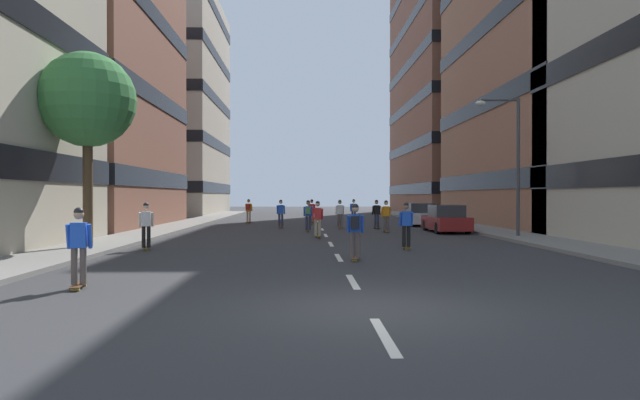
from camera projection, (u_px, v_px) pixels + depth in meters
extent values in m
plane|color=#333335|center=(322.00, 230.00, 32.73)|extent=(136.95, 136.95, 0.00)
cube|color=gray|center=(178.00, 226.00, 35.28)|extent=(2.58, 62.77, 0.14)
cube|color=gray|center=(461.00, 226.00, 35.87)|extent=(2.58, 62.77, 0.14)
cube|color=silver|center=(384.00, 336.00, 7.91)|extent=(0.16, 2.20, 0.01)
cube|color=silver|center=(353.00, 281.00, 12.91)|extent=(0.16, 2.20, 0.01)
cube|color=silver|center=(339.00, 258.00, 17.91)|extent=(0.16, 2.20, 0.01)
cube|color=silver|center=(331.00, 244.00, 22.91)|extent=(0.16, 2.20, 0.01)
cube|color=silver|center=(326.00, 235.00, 27.90)|extent=(0.16, 2.20, 0.01)
cube|color=silver|center=(322.00, 229.00, 32.90)|extent=(0.16, 2.20, 0.01)
cube|color=silver|center=(320.00, 225.00, 37.90)|extent=(0.16, 2.20, 0.01)
cube|color=silver|center=(318.00, 221.00, 42.90)|extent=(0.16, 2.20, 0.01)
cube|color=silver|center=(316.00, 219.00, 47.89)|extent=(0.16, 2.20, 0.01)
cube|color=silver|center=(315.00, 217.00, 52.89)|extent=(0.16, 2.20, 0.01)
cube|color=silver|center=(314.00, 215.00, 57.89)|extent=(0.16, 2.20, 0.01)
cube|color=brown|center=(29.00, 67.00, 35.27)|extent=(16.55, 16.91, 20.74)
cube|color=black|center=(30.00, 179.00, 35.33)|extent=(16.67, 17.03, 1.10)
cube|color=black|center=(30.00, 99.00, 35.29)|extent=(16.67, 17.03, 1.10)
cube|color=black|center=(29.00, 18.00, 35.25)|extent=(16.67, 17.03, 1.10)
cube|color=#BCB29E|center=(143.00, 106.00, 60.41)|extent=(16.55, 19.24, 23.88)
cube|color=black|center=(143.00, 188.00, 60.48)|extent=(16.67, 19.36, 1.10)
cube|color=black|center=(143.00, 145.00, 60.44)|extent=(16.67, 19.36, 1.10)
cube|color=black|center=(143.00, 102.00, 60.40)|extent=(16.67, 19.36, 1.10)
cube|color=black|center=(143.00, 59.00, 60.37)|extent=(16.67, 19.36, 1.10)
cube|color=black|center=(143.00, 15.00, 60.33)|extent=(16.67, 19.36, 1.10)
cube|color=#9E6B51|center=(602.00, 3.00, 36.44)|extent=(16.55, 20.06, 29.81)
cube|color=black|center=(602.00, 181.00, 36.54)|extent=(16.67, 20.18, 1.10)
cube|color=black|center=(602.00, 107.00, 36.50)|extent=(16.67, 20.18, 1.10)
cube|color=black|center=(602.00, 33.00, 36.46)|extent=(16.67, 20.18, 1.10)
cube|color=brown|center=(480.00, 51.00, 61.56)|extent=(16.55, 23.86, 36.69)
cube|color=black|center=(480.00, 189.00, 61.69)|extent=(16.67, 23.98, 1.10)
cube|color=black|center=(480.00, 149.00, 61.65)|extent=(16.67, 23.98, 1.10)
cube|color=black|center=(480.00, 108.00, 61.61)|extent=(16.67, 23.98, 1.10)
cube|color=black|center=(480.00, 67.00, 61.58)|extent=(16.67, 23.98, 1.10)
cube|color=black|center=(480.00, 27.00, 61.54)|extent=(16.67, 23.98, 1.10)
cube|color=silver|center=(419.00, 218.00, 37.20)|extent=(1.80, 4.40, 0.70)
cube|color=#2D3338|center=(420.00, 208.00, 37.04)|extent=(1.60, 2.10, 0.64)
cylinder|color=black|center=(404.00, 220.00, 38.62)|extent=(0.22, 0.64, 0.64)
cylinder|color=black|center=(426.00, 220.00, 38.67)|extent=(0.22, 0.64, 0.64)
cylinder|color=black|center=(412.00, 222.00, 35.72)|extent=(0.22, 0.64, 0.64)
cylinder|color=black|center=(436.00, 222.00, 35.77)|extent=(0.22, 0.64, 0.64)
cube|color=maroon|center=(446.00, 223.00, 30.33)|extent=(1.80, 4.40, 0.70)
cube|color=#2D3338|center=(446.00, 211.00, 30.18)|extent=(1.60, 2.10, 0.64)
cylinder|color=black|center=(425.00, 225.00, 31.76)|extent=(0.22, 0.64, 0.64)
cylinder|color=black|center=(453.00, 225.00, 31.81)|extent=(0.22, 0.64, 0.64)
cylinder|color=black|center=(438.00, 228.00, 28.86)|extent=(0.22, 0.64, 0.64)
cylinder|color=black|center=(468.00, 228.00, 28.91)|extent=(0.22, 0.64, 0.64)
cylinder|color=#4C3823|center=(88.00, 189.00, 20.52)|extent=(0.36, 0.36, 4.26)
sphere|color=#387A3D|center=(87.00, 100.00, 20.50)|extent=(3.55, 3.55, 3.55)
cylinder|color=#3F3F44|center=(518.00, 167.00, 25.79)|extent=(0.16, 0.16, 6.50)
cylinder|color=#3F3F44|center=(499.00, 100.00, 25.73)|extent=(1.80, 0.10, 0.10)
ellipsoid|color=silver|center=(481.00, 103.00, 25.71)|extent=(0.50, 0.30, 0.24)
cube|color=brown|center=(406.00, 247.00, 20.66)|extent=(0.22, 0.90, 0.02)
cylinder|color=#D8BF4C|center=(405.00, 248.00, 20.98)|extent=(0.18, 0.07, 0.07)
cylinder|color=#D8BF4C|center=(408.00, 249.00, 20.34)|extent=(0.18, 0.07, 0.07)
cylinder|color=black|center=(404.00, 236.00, 20.66)|extent=(0.14, 0.14, 0.80)
cylinder|color=black|center=(409.00, 236.00, 20.66)|extent=(0.14, 0.14, 0.80)
cube|color=blue|center=(406.00, 219.00, 20.65)|extent=(0.32, 0.21, 0.55)
cylinder|color=blue|center=(400.00, 219.00, 20.70)|extent=(0.09, 0.23, 0.55)
cylinder|color=blue|center=(412.00, 219.00, 20.71)|extent=(0.09, 0.23, 0.55)
sphere|color=#997051|center=(406.00, 206.00, 20.67)|extent=(0.22, 0.22, 0.22)
sphere|color=black|center=(406.00, 205.00, 20.67)|extent=(0.21, 0.21, 0.21)
cube|color=brown|center=(308.00, 230.00, 30.78)|extent=(0.22, 0.90, 0.02)
cylinder|color=#D8BF4C|center=(308.00, 231.00, 31.10)|extent=(0.18, 0.07, 0.07)
cylinder|color=#D8BF4C|center=(308.00, 231.00, 30.46)|extent=(0.18, 0.07, 0.07)
cylinder|color=#2D334C|center=(307.00, 223.00, 30.77)|extent=(0.14, 0.14, 0.80)
cylinder|color=#2D334C|center=(310.00, 223.00, 30.77)|extent=(0.14, 0.14, 0.80)
cube|color=blue|center=(308.00, 211.00, 30.77)|extent=(0.32, 0.21, 0.55)
cylinder|color=blue|center=(304.00, 211.00, 30.82)|extent=(0.09, 0.23, 0.55)
cylinder|color=blue|center=(312.00, 211.00, 30.82)|extent=(0.09, 0.23, 0.55)
sphere|color=#997051|center=(308.00, 203.00, 30.78)|extent=(0.22, 0.22, 0.22)
sphere|color=black|center=(308.00, 202.00, 30.78)|extent=(0.21, 0.21, 0.21)
cube|color=#4C8C4C|center=(308.00, 211.00, 30.59)|extent=(0.26, 0.17, 0.40)
cube|color=brown|center=(340.00, 227.00, 33.85)|extent=(0.22, 0.90, 0.02)
cylinder|color=#D8BF4C|center=(339.00, 228.00, 34.17)|extent=(0.18, 0.07, 0.07)
cylinder|color=#D8BF4C|center=(340.00, 228.00, 33.53)|extent=(0.18, 0.07, 0.07)
cylinder|color=#594C47|center=(338.00, 220.00, 33.84)|extent=(0.14, 0.14, 0.80)
cylinder|color=#594C47|center=(341.00, 220.00, 33.85)|extent=(0.14, 0.14, 0.80)
cube|color=white|center=(340.00, 210.00, 33.84)|extent=(0.32, 0.21, 0.55)
cylinder|color=white|center=(336.00, 210.00, 33.87)|extent=(0.10, 0.23, 0.55)
cylinder|color=white|center=(343.00, 210.00, 33.90)|extent=(0.10, 0.23, 0.55)
sphere|color=#997051|center=(340.00, 202.00, 33.85)|extent=(0.22, 0.22, 0.22)
sphere|color=black|center=(340.00, 201.00, 33.85)|extent=(0.21, 0.21, 0.21)
cube|color=brown|center=(355.00, 258.00, 17.13)|extent=(0.34, 0.92, 0.02)
cylinder|color=#D8BF4C|center=(356.00, 258.00, 17.45)|extent=(0.19, 0.10, 0.07)
cylinder|color=#D8BF4C|center=(355.00, 261.00, 16.82)|extent=(0.19, 0.10, 0.07)
cylinder|color=#594C47|center=(352.00, 245.00, 17.14)|extent=(0.16, 0.16, 0.80)
cylinder|color=#594C47|center=(358.00, 245.00, 17.12)|extent=(0.16, 0.16, 0.80)
cube|color=blue|center=(355.00, 223.00, 17.12)|extent=(0.35, 0.25, 0.55)
cylinder|color=blue|center=(348.00, 224.00, 17.20)|extent=(0.12, 0.24, 0.55)
cylinder|color=blue|center=(362.00, 224.00, 17.15)|extent=(0.12, 0.24, 0.55)
sphere|color=tan|center=(355.00, 209.00, 17.14)|extent=(0.22, 0.22, 0.22)
sphere|color=black|center=(355.00, 207.00, 17.14)|extent=(0.21, 0.21, 0.21)
cube|color=black|center=(355.00, 223.00, 16.95)|extent=(0.28, 0.20, 0.40)
cube|color=brown|center=(318.00, 236.00, 26.36)|extent=(0.27, 0.91, 0.02)
cylinder|color=#D8BF4C|center=(317.00, 237.00, 26.68)|extent=(0.19, 0.08, 0.07)
cylinder|color=#D8BF4C|center=(318.00, 238.00, 26.05)|extent=(0.19, 0.08, 0.07)
cylinder|color=tan|center=(316.00, 228.00, 26.35)|extent=(0.15, 0.15, 0.80)
cylinder|color=tan|center=(320.00, 228.00, 26.37)|extent=(0.15, 0.15, 0.80)
cube|color=red|center=(318.00, 214.00, 26.36)|extent=(0.33, 0.22, 0.55)
cylinder|color=red|center=(313.00, 214.00, 26.38)|extent=(0.11, 0.24, 0.55)
cylinder|color=red|center=(322.00, 214.00, 26.43)|extent=(0.11, 0.24, 0.55)
sphere|color=beige|center=(318.00, 204.00, 26.37)|extent=(0.22, 0.22, 0.22)
sphere|color=black|center=(318.00, 203.00, 26.37)|extent=(0.21, 0.21, 0.21)
cube|color=brown|center=(249.00, 222.00, 40.54)|extent=(0.38, 0.92, 0.02)
cylinder|color=#D8BF4C|center=(250.00, 222.00, 40.85)|extent=(0.19, 0.11, 0.07)
cylinder|color=#D8BF4C|center=(247.00, 223.00, 40.22)|extent=(0.19, 0.11, 0.07)
cylinder|color=tan|center=(247.00, 216.00, 40.55)|extent=(0.17, 0.17, 0.80)
cylinder|color=tan|center=(250.00, 216.00, 40.52)|extent=(0.17, 0.17, 0.80)
cube|color=orange|center=(249.00, 207.00, 40.53)|extent=(0.35, 0.26, 0.55)
cylinder|color=orange|center=(246.00, 208.00, 40.62)|extent=(0.14, 0.24, 0.55)
cylinder|color=orange|center=(252.00, 208.00, 40.54)|extent=(0.14, 0.24, 0.55)
sphere|color=tan|center=(249.00, 201.00, 40.54)|extent=(0.22, 0.22, 0.22)
sphere|color=black|center=(249.00, 200.00, 40.54)|extent=(0.21, 0.21, 0.21)
cube|color=#A52626|center=(248.00, 207.00, 40.35)|extent=(0.29, 0.21, 0.40)
cube|color=brown|center=(386.00, 231.00, 30.13)|extent=(0.26, 0.91, 0.02)
cylinder|color=#D8BF4C|center=(385.00, 231.00, 30.45)|extent=(0.18, 0.08, 0.07)
cylinder|color=#D8BF4C|center=(387.00, 232.00, 29.81)|extent=(0.18, 0.08, 0.07)
cylinder|color=#594C47|center=(384.00, 224.00, 30.12)|extent=(0.15, 0.15, 0.80)
cylinder|color=#594C47|center=(388.00, 224.00, 30.13)|extent=(0.15, 0.15, 0.80)
cube|color=orange|center=(386.00, 211.00, 30.12)|extent=(0.33, 0.22, 0.55)
cylinder|color=orange|center=(382.00, 212.00, 30.15)|extent=(0.10, 0.23, 0.55)
cylinder|color=orange|center=(390.00, 212.00, 30.19)|extent=(0.10, 0.23, 0.55)
sphere|color=tan|center=(386.00, 203.00, 30.14)|extent=(0.22, 0.22, 0.22)
sphere|color=black|center=(386.00, 202.00, 30.14)|extent=(0.21, 0.21, 0.21)
cube|color=brown|center=(354.00, 222.00, 40.39)|extent=(0.38, 0.92, 0.02)
cylinder|color=#D8BF4C|center=(354.00, 222.00, 40.71)|extent=(0.19, 0.10, 0.07)
cylinder|color=#D8BF4C|center=(353.00, 223.00, 40.08)|extent=(0.19, 0.10, 0.07)
cylinder|color=#2D334C|center=(352.00, 216.00, 40.41)|extent=(0.17, 0.17, 0.80)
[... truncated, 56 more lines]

